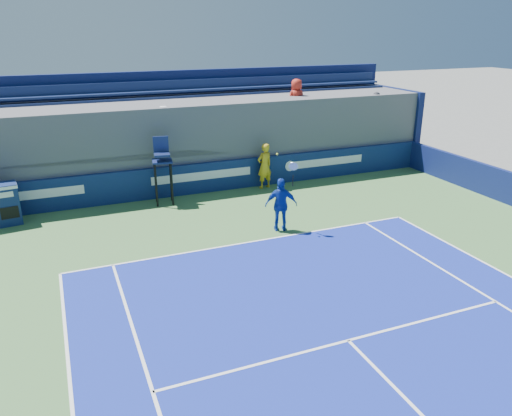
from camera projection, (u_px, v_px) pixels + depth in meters
name	position (u px, v px, depth m)	size (l,w,h in m)	color
ball_person	(265.00, 166.00, 19.99)	(0.67, 0.44, 1.84)	gold
back_hoarding	(202.00, 178.00, 19.55)	(20.40, 0.21, 1.20)	#0D1D4D
umpire_chair	(162.00, 164.00, 18.03)	(0.80, 0.80, 2.48)	black
tennis_player	(281.00, 205.00, 15.81)	(1.10, 0.75, 2.57)	#1435A2
stadium_seating	(187.00, 137.00, 20.90)	(21.00, 4.05, 4.40)	#4C4C51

